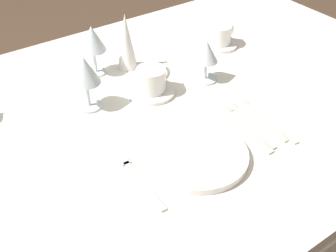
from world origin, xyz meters
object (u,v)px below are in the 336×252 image
wine_glass_right (92,40)px  napkin_folded (126,41)px  fork_outer (138,178)px  spoon_tea (260,115)px  spoon_soup (240,121)px  coffee_cup_far (152,79)px  spoon_dessert (248,117)px  coffee_cup_right (220,34)px  wine_glass_left (85,72)px  dinner_plate (197,155)px  dinner_knife (242,132)px  wine_glass_centre (206,54)px

wine_glass_right → napkin_folded: (0.10, -0.02, -0.02)m
fork_outer → spoon_tea: (0.40, 0.02, 0.00)m
spoon_soup → coffee_cup_far: coffee_cup_far is taller
fork_outer → spoon_dessert: spoon_dessert is taller
spoon_soup → coffee_cup_right: bearing=56.9°
spoon_tea → wine_glass_left: (-0.36, 0.30, 0.11)m
napkin_folded → wine_glass_left: bearing=-147.5°
dinner_plate → spoon_soup: bearing=14.1°
dinner_knife → napkin_folded: napkin_folded is taller
dinner_plate → wine_glass_left: wine_glass_left is taller
spoon_soup → wine_glass_centre: 0.24m
spoon_dessert → wine_glass_centre: 0.23m
coffee_cup_far → spoon_soup: bearing=-65.7°
dinner_knife → coffee_cup_far: (-0.09, 0.29, 0.04)m
dinner_knife → coffee_cup_right: coffee_cup_right is taller
dinner_plate → wine_glass_centre: size_ratio=1.89×
dinner_plate → spoon_tea: dinner_plate is taller
napkin_folded → coffee_cup_right: bearing=-9.3°
dinner_knife → coffee_cup_right: 0.48m
coffee_cup_far → napkin_folded: size_ratio=0.61×
dinner_plate → spoon_dessert: (0.21, 0.05, -0.01)m
dinner_knife → spoon_dessert: 0.07m
wine_glass_centre → wine_glass_left: (-0.35, 0.07, 0.02)m
wine_glass_right → coffee_cup_far: bearing=-66.8°
spoon_tea → wine_glass_centre: 0.24m
spoon_dessert → wine_glass_right: wine_glass_right is taller
dinner_knife → napkin_folded: size_ratio=1.18×
spoon_soup → wine_glass_right: size_ratio=1.34×
dinner_knife → coffee_cup_right: (0.26, 0.40, 0.04)m
spoon_soup → wine_glass_left: 0.43m
dinner_plate → wine_glass_right: (-0.01, 0.49, 0.10)m
dinner_plate → spoon_soup: 0.19m
dinner_knife → spoon_soup: bearing=53.9°
fork_outer → spoon_tea: size_ratio=0.91×
dinner_plate → wine_glass_centre: wine_glass_centre is taller
dinner_plate → coffee_cup_right: 0.58m
spoon_soup → coffee_cup_far: 0.28m
dinner_plate → spoon_soup: size_ratio=1.17×
dinner_knife → wine_glass_left: (-0.27, 0.33, 0.11)m
coffee_cup_right → spoon_soup: bearing=-123.1°
wine_glass_centre → dinner_plate: bearing=-132.0°
coffee_cup_right → wine_glass_left: 0.54m
dinner_plate → napkin_folded: napkin_folded is taller
spoon_dessert → napkin_folded: size_ratio=1.18×
coffee_cup_right → coffee_cup_far: size_ratio=0.93×
coffee_cup_right → wine_glass_right: (-0.43, 0.08, 0.07)m
spoon_dessert → spoon_soup: bearing=-174.3°
wine_glass_left → wine_glass_right: size_ratio=1.00×
dinner_knife → wine_glass_centre: 0.28m
spoon_soup → napkin_folded: bearing=103.0°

